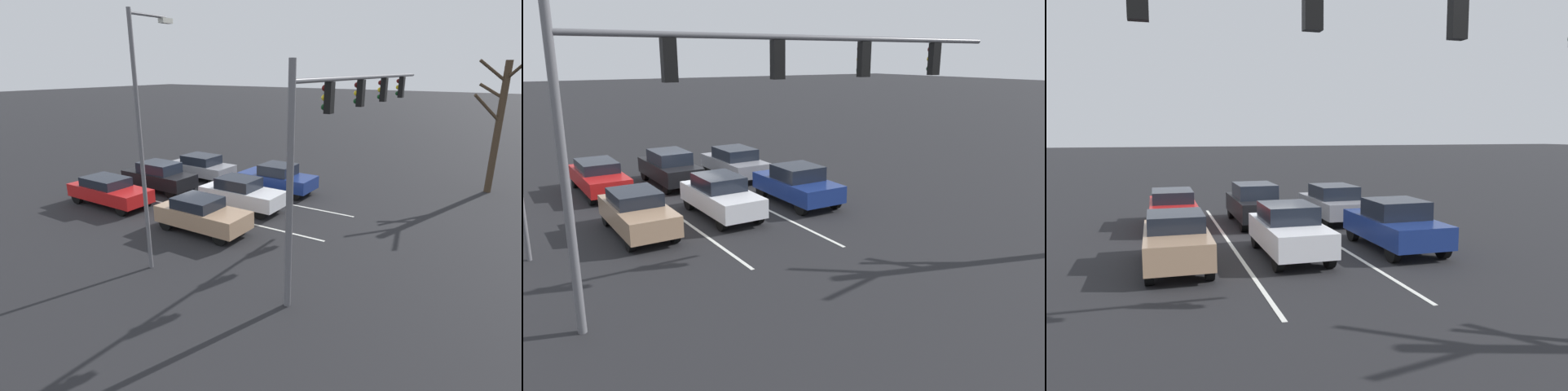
{
  "view_description": "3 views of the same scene",
  "coord_description": "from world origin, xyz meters",
  "views": [
    {
      "loc": [
        16.1,
        15.33,
        6.83
      ],
      "look_at": [
        0.75,
        5.49,
        1.1
      ],
      "focal_mm": 28.0,
      "sensor_mm": 36.0,
      "label": 1
    },
    {
      "loc": [
        8.28,
        21.36,
        6.05
      ],
      "look_at": [
        -1.29,
        6.18,
        1.11
      ],
      "focal_mm": 35.0,
      "sensor_mm": 36.0,
      "label": 2
    },
    {
      "loc": [
        4.11,
        18.7,
        3.78
      ],
      "look_at": [
        0.16,
        5.66,
        2.08
      ],
      "focal_mm": 35.0,
      "sensor_mm": 36.0,
      "label": 3
    }
  ],
  "objects": [
    {
      "name": "traffic_signal_gantry",
      "position": [
        2.19,
        10.21,
        5.35
      ],
      "size": [
        12.93,
        0.37,
        7.08
      ],
      "color": "slate",
      "rests_on": "ground_plane"
    },
    {
      "name": "car_black_midlane_second",
      "position": [
        0.17,
        -1.85,
        0.87
      ],
      "size": [
        1.75,
        4.43,
        1.69
      ],
      "color": "black",
      "rests_on": "ground_plane"
    },
    {
      "name": "car_gray_leftlane_second",
      "position": [
        -3.21,
        -1.6,
        0.8
      ],
      "size": [
        1.85,
        4.38,
        1.54
      ],
      "color": "gray",
      "rests_on": "ground_plane"
    },
    {
      "name": "ground_plane",
      "position": [
        0.0,
        0.0,
        0.0
      ],
      "size": [
        240.0,
        240.0,
        0.0
      ],
      "primitive_type": "plane",
      "color": "black"
    },
    {
      "name": "lane_stripe_center_divider",
      "position": [
        1.71,
        1.61,
        0.01
      ],
      "size": [
        0.12,
        15.23,
        0.01
      ],
      "primitive_type": "cube",
      "color": "silver",
      "rests_on": "ground_plane"
    },
    {
      "name": "car_white_midlane_front",
      "position": [
        0.23,
        4.01,
        0.83
      ],
      "size": [
        1.74,
        4.26,
        1.61
      ],
      "color": "silver",
      "rests_on": "ground_plane"
    },
    {
      "name": "car_tan_rightlane_front",
      "position": [
        3.57,
        4.28,
        0.79
      ],
      "size": [
        1.74,
        4.16,
        1.52
      ],
      "color": "tan",
      "rests_on": "ground_plane"
    },
    {
      "name": "car_navy_leftlane_front",
      "position": [
        -3.31,
        4.02,
        0.82
      ],
      "size": [
        1.92,
        4.31,
        1.63
      ],
      "color": "navy",
      "rests_on": "ground_plane"
    },
    {
      "name": "car_red_rightlane_second",
      "position": [
        3.43,
        -2.09,
        0.79
      ],
      "size": [
        1.77,
        4.7,
        1.47
      ],
      "color": "red",
      "rests_on": "ground_plane"
    },
    {
      "name": "lane_stripe_left_divider",
      "position": [
        -1.71,
        1.61,
        0.01
      ],
      "size": [
        0.12,
        15.23,
        0.01
      ],
      "primitive_type": "cube",
      "color": "silver",
      "rests_on": "ground_plane"
    }
  ]
}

